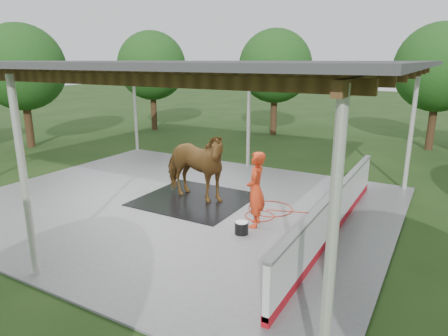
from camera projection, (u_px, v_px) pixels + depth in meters
The scene contains 12 objects.
ground at pixel (178, 204), 11.83m from camera, with size 100.00×100.00×0.00m, color #1E3814.
concrete_slab at pixel (178, 203), 11.83m from camera, with size 12.00×10.00×0.05m, color slate.
pavilion_structure at pixel (173, 66), 10.79m from camera, with size 12.60×10.60×4.05m.
dasher_board at pixel (334, 214), 9.49m from camera, with size 0.16×8.00×1.15m.
tree_belt at pixel (201, 72), 11.45m from camera, with size 28.00×28.00×5.80m.
rubber_mat at pixel (194, 199), 12.04m from camera, with size 3.11×2.91×0.02m, color black.
horse at pixel (193, 165), 11.76m from camera, with size 1.13×2.48×2.09m, color brown.
handler at pixel (256, 190), 9.93m from camera, with size 0.70×0.46×1.92m, color red.
wash_bucket at pixel (242, 228), 9.65m from camera, with size 0.33×0.33×0.31m.
soap_bottle_a at pixel (243, 227), 9.70m from camera, with size 0.11×0.11×0.30m, color silver.
soap_bottle_b at pixel (238, 227), 9.83m from camera, with size 0.09×0.09×0.20m, color #338CD8.
hose_coil at pixel (268, 211), 11.14m from camera, with size 1.96×1.67×0.02m.
Camera 1 is at (6.70, -9.00, 4.13)m, focal length 32.00 mm.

